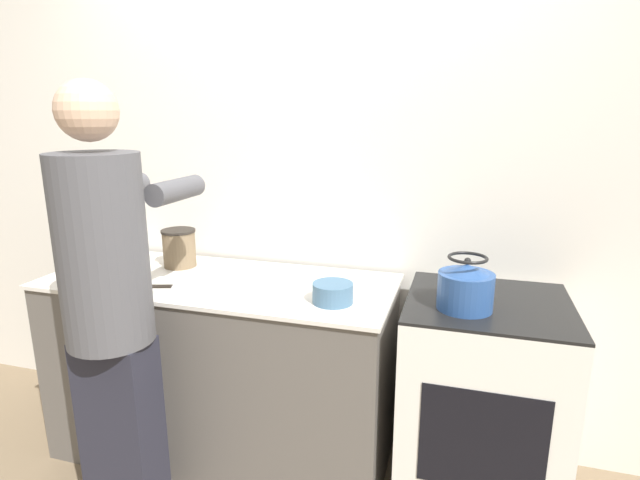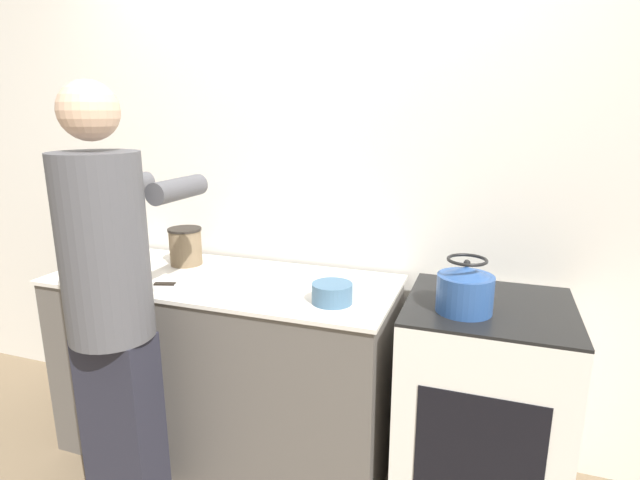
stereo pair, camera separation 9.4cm
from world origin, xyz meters
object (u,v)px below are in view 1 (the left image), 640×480
(oven, at_px, (480,406))
(canister_jar, at_px, (179,248))
(bowl_prep, at_px, (333,293))
(kettle, at_px, (466,287))
(person, at_px, (111,305))
(knife, at_px, (177,287))
(cutting_board, at_px, (181,288))

(oven, xyz_separation_m, canister_jar, (-1.47, 0.15, 0.53))
(bowl_prep, bearing_deg, kettle, 0.66)
(person, xyz_separation_m, knife, (0.05, 0.35, -0.04))
(cutting_board, bearing_deg, bowl_prep, 3.55)
(person, bearing_deg, oven, 21.47)
(kettle, bearing_deg, canister_jar, 169.41)
(knife, xyz_separation_m, kettle, (1.19, 0.07, 0.10))
(bowl_prep, bearing_deg, person, -150.46)
(oven, distance_m, kettle, 0.57)
(cutting_board, distance_m, bowl_prep, 0.68)
(person, height_order, canister_jar, person)
(cutting_board, bearing_deg, kettle, 2.30)
(oven, bearing_deg, person, -158.53)
(person, distance_m, canister_jar, 0.69)
(person, bearing_deg, cutting_board, 80.93)
(person, height_order, bowl_prep, person)
(kettle, bearing_deg, knife, -176.73)
(knife, relative_size, canister_jar, 1.30)
(oven, relative_size, canister_jar, 4.92)
(person, bearing_deg, bowl_prep, 29.54)
(kettle, bearing_deg, oven, 48.57)
(person, relative_size, kettle, 8.46)
(kettle, distance_m, canister_jar, 1.40)
(oven, relative_size, cutting_board, 2.37)
(person, relative_size, bowl_prep, 10.56)
(person, bearing_deg, canister_jar, 101.02)
(cutting_board, height_order, bowl_prep, bowl_prep)
(bowl_prep, bearing_deg, oven, 10.42)
(knife, distance_m, bowl_prep, 0.68)
(knife, bearing_deg, canister_jar, 102.84)
(knife, xyz_separation_m, bowl_prep, (0.68, 0.06, 0.02))
(kettle, bearing_deg, bowl_prep, -179.34)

